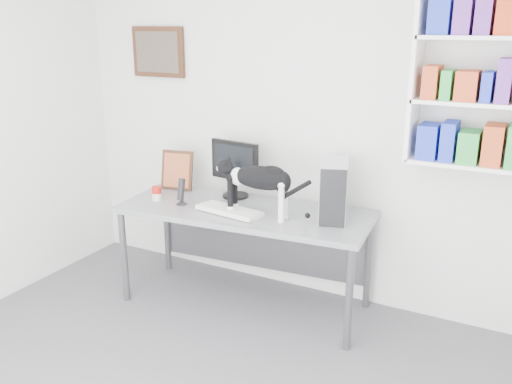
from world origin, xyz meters
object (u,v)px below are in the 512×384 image
Objects in this scene: bookshelf at (499,71)px; leaning_print at (177,169)px; pc_tower at (334,190)px; monitor at (235,169)px; soup_can at (157,193)px; cat at (259,191)px; speaker at (181,191)px; desk at (245,257)px; keyboard at (229,210)px.

bookshelf is 3.66× the size of leaning_print.
monitor is at bearing 155.78° from pc_tower.
bookshelf is 1.30m from pc_tower.
monitor is 0.65m from soup_can.
pc_tower is at bearing -168.21° from bookshelf.
monitor is (-1.83, -0.10, -0.82)m from bookshelf.
cat is (0.90, 0.03, 0.14)m from soup_can.
bookshelf is 1.73m from cat.
monitor is at bearing 72.11° from speaker.
cat reaches higher than soup_can.
bookshelf is 2.58m from soup_can.
pc_tower is 1.17m from speaker.
desk is 0.96m from leaning_print.
pc_tower is 3.77× the size of soup_can.
pc_tower is at bearing 28.06° from keyboard.
pc_tower is at bearing 10.86° from soup_can.
keyboard is at bearing -177.90° from cat.
bookshelf reaches higher than cat.
speaker is at bearing -172.13° from keyboard.
keyboard is 0.78m from pc_tower.
speaker is at bearing -169.62° from desk.
soup_can reaches higher than desk.
soup_can is at bearing -95.29° from leaning_print.
leaning_print reaches higher than soup_can.
cat is at bearing 1.64° from soup_can.
monitor is at bearing -7.53° from leaning_print.
soup_can is (-0.24, -0.00, -0.05)m from speaker.
pc_tower reaches higher than speaker.
monitor is at bearing 121.02° from keyboard.
bookshelf is at bearing 11.24° from soup_can.
soup_can is at bearing -171.94° from keyboard.
keyboard reaches higher than desk.
monitor is 0.72× the size of cat.
speaker is (-2.10, -0.46, -0.95)m from bookshelf.
monitor reaches higher than keyboard.
desk is 4.08× the size of monitor.
leaning_print is (-0.75, 0.20, 0.57)m from desk.
pc_tower is at bearing -13.70° from leaning_print.
speaker is at bearing 175.25° from pc_tower.
leaning_print is at bearing -176.74° from bookshelf.
cat is (0.66, 0.02, 0.09)m from speaker.
keyboard is at bearing 19.32° from speaker.
keyboard is at bearing -36.17° from leaning_print.
pc_tower reaches higher than desk.
leaning_print is (-1.41, 0.07, -0.04)m from pc_tower.
keyboard is at bearing -177.49° from pc_tower.
bookshelf is at bearing -7.76° from leaning_print.
pc_tower reaches higher than soup_can.
desk is at bearing 10.55° from soup_can.
soup_can is (-2.34, -0.46, -1.00)m from bookshelf.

